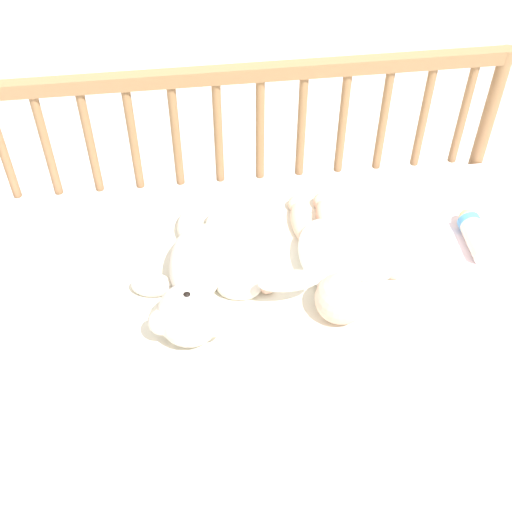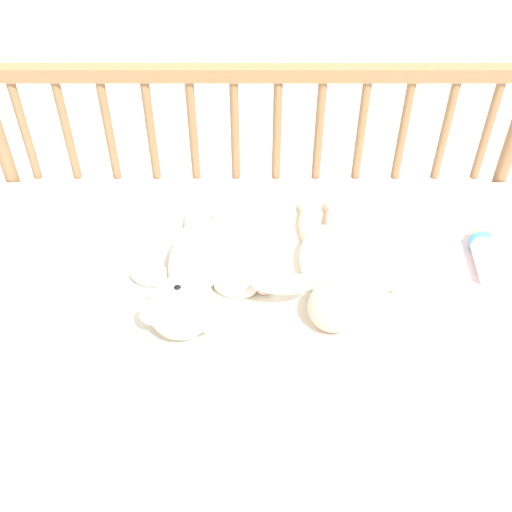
% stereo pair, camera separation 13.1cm
% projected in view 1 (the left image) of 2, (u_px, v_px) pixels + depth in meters
% --- Properties ---
extents(ground_plane, '(12.00, 12.00, 0.00)m').
position_uv_depth(ground_plane, '(256.00, 391.00, 2.02)').
color(ground_plane, silver).
extents(crib_mattress, '(1.33, 0.64, 0.51)m').
position_uv_depth(crib_mattress, '(256.00, 339.00, 1.83)').
color(crib_mattress, silver).
rests_on(crib_mattress, ground_plane).
extents(crib_rail, '(1.33, 0.04, 0.84)m').
position_uv_depth(crib_rail, '(240.00, 147.00, 1.80)').
color(crib_rail, '#997047').
rests_on(crib_rail, ground_plane).
extents(blanket, '(0.83, 0.55, 0.01)m').
position_uv_depth(blanket, '(265.00, 271.00, 1.65)').
color(blanket, silver).
rests_on(blanket, crib_mattress).
extents(teddy_bear, '(0.30, 0.43, 0.14)m').
position_uv_depth(teddy_bear, '(195.00, 280.00, 1.56)').
color(teddy_bear, silver).
rests_on(teddy_bear, crib_mattress).
extents(baby, '(0.35, 0.42, 0.11)m').
position_uv_depth(baby, '(329.00, 261.00, 1.61)').
color(baby, white).
rests_on(baby, crib_mattress).
extents(baby_bottle, '(0.06, 0.15, 0.06)m').
position_uv_depth(baby_bottle, '(475.00, 234.00, 1.70)').
color(baby_bottle, '#F4E5CC').
rests_on(baby_bottle, crib_mattress).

